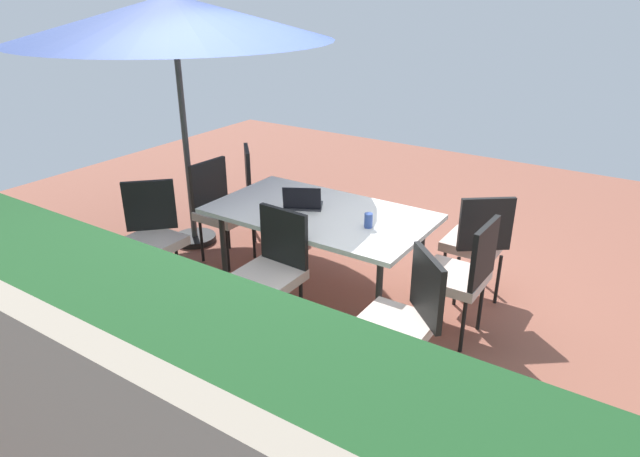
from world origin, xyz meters
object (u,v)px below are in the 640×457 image
object	(u,v)px
chair_northeast	(151,233)
chair_north	(272,267)
dining_table	(320,217)
chair_northwest	(403,317)
patio_umbrella	(173,18)
laptop	(303,203)
chair_southwest	(477,240)
chair_west	(462,273)
chair_southeast	(263,187)
chair_east	(221,206)
cup	(368,220)

from	to	relation	value
chair_northeast	chair_north	size ratio (longest dim) A/B	1.00
dining_table	chair_northwest	xyz separation A→B (m)	(-1.15, 0.76, -0.17)
patio_umbrella	laptop	distance (m)	2.11
dining_table	chair_northwest	bearing A→B (deg)	146.39
chair_southwest	chair_west	bearing A→B (deg)	61.33
chair_northeast	chair_southeast	bearing A→B (deg)	43.43
chair_northeast	laptop	bearing A→B (deg)	-10.43
patio_umbrella	chair_northwest	xyz separation A→B (m)	(-2.86, 0.93, -1.68)
patio_umbrella	chair_southwest	xyz separation A→B (m)	(-2.86, -0.49, -1.68)
chair_northeast	chair_north	bearing A→B (deg)	-41.44
dining_table	chair_east	distance (m)	1.19
chair_southeast	chair_east	bearing A→B (deg)	138.78
patio_umbrella	laptop	bearing A→B (deg)	173.13
chair_northeast	chair_west	distance (m)	2.61
chair_west	chair_northeast	bearing A→B (deg)	-70.60
chair_west	chair_southwest	xyz separation A→B (m)	(0.10, -0.63, 0.00)
chair_west	laptop	bearing A→B (deg)	-86.28
chair_northeast	chair_southwest	xyz separation A→B (m)	(-2.39, -1.42, 0.00)
chair_northwest	laptop	size ratio (longest dim) A/B	2.46
chair_west	cup	distance (m)	0.81
chair_northwest	chair_southeast	bearing A→B (deg)	-168.28
patio_umbrella	chair_southeast	xyz separation A→B (m)	(-0.51, -0.55, -1.68)
dining_table	chair_southeast	distance (m)	1.41
chair_northeast	chair_north	world-z (taller)	same
chair_west	chair_northwest	distance (m)	0.80
dining_table	cup	distance (m)	0.51
chair_northwest	cup	size ratio (longest dim) A/B	8.42
chair_west	chair_north	xyz separation A→B (m)	(1.23, 0.71, 0.00)
chair_west	cup	size ratio (longest dim) A/B	8.42
chair_west	laptop	xyz separation A→B (m)	(1.41, 0.05, 0.27)
chair_north	chair_northwest	bearing A→B (deg)	-1.54
patio_umbrella	chair_southwest	world-z (taller)	patio_umbrella
cup	patio_umbrella	bearing A→B (deg)	-6.09
chair_north	dining_table	bearing A→B (deg)	93.74
chair_northeast	chair_northwest	xyz separation A→B (m)	(-2.39, 0.00, 0.00)
chair_southwest	dining_table	bearing A→B (deg)	-7.63
chair_northeast	dining_table	bearing A→B (deg)	-13.47
chair_southwest	laptop	xyz separation A→B (m)	(1.31, 0.68, 0.27)
chair_west	chair_east	xyz separation A→B (m)	(2.42, -0.01, 0.00)
chair_north	laptop	distance (m)	0.74
dining_table	patio_umbrella	bearing A→B (deg)	-5.64
chair_west	chair_east	distance (m)	2.42
chair_southwest	chair_northwest	xyz separation A→B (m)	(-0.00, 1.43, 0.00)
chair_west	patio_umbrella	bearing A→B (deg)	-90.89
chair_north	laptop	xyz separation A→B (m)	(0.18, -0.67, 0.27)
chair_north	laptop	world-z (taller)	laptop
chair_west	chair_northwest	world-z (taller)	same
chair_northwest	cup	bearing A→B (deg)	177.00
dining_table	patio_umbrella	xyz separation A→B (m)	(1.71, -0.17, 1.51)
dining_table	chair_southeast	xyz separation A→B (m)	(1.20, -0.71, -0.17)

